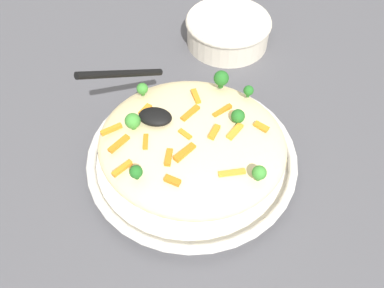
# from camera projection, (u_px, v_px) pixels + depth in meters

# --- Properties ---
(ground_plane) EXTENTS (2.40, 2.40, 0.00)m
(ground_plane) POSITION_uv_depth(u_px,v_px,m) (192.00, 164.00, 0.71)
(ground_plane) COLOR #4C4C51
(serving_bowl) EXTENTS (0.37, 0.37, 0.04)m
(serving_bowl) POSITION_uv_depth(u_px,v_px,m) (192.00, 158.00, 0.69)
(serving_bowl) COLOR white
(serving_bowl) RESTS_ON ground_plane
(pasta_mound) EXTENTS (0.32, 0.30, 0.07)m
(pasta_mound) POSITION_uv_depth(u_px,v_px,m) (192.00, 142.00, 0.66)
(pasta_mound) COLOR beige
(pasta_mound) RESTS_ON serving_bowl
(carrot_piece_0) EXTENTS (0.03, 0.02, 0.01)m
(carrot_piece_0) POSITION_uv_depth(u_px,v_px,m) (261.00, 126.00, 0.64)
(carrot_piece_0) COLOR orange
(carrot_piece_0) RESTS_ON pasta_mound
(carrot_piece_1) EXTENTS (0.02, 0.04, 0.01)m
(carrot_piece_1) POSITION_uv_depth(u_px,v_px,m) (235.00, 131.00, 0.63)
(carrot_piece_1) COLOR orange
(carrot_piece_1) RESTS_ON pasta_mound
(carrot_piece_2) EXTENTS (0.02, 0.03, 0.01)m
(carrot_piece_2) POSITION_uv_depth(u_px,v_px,m) (214.00, 132.00, 0.63)
(carrot_piece_2) COLOR orange
(carrot_piece_2) RESTS_ON pasta_mound
(carrot_piece_3) EXTENTS (0.03, 0.04, 0.01)m
(carrot_piece_3) POSITION_uv_depth(u_px,v_px,m) (222.00, 111.00, 0.66)
(carrot_piece_3) COLOR orange
(carrot_piece_3) RESTS_ON pasta_mound
(carrot_piece_4) EXTENTS (0.03, 0.04, 0.01)m
(carrot_piece_4) POSITION_uv_depth(u_px,v_px,m) (190.00, 113.00, 0.65)
(carrot_piece_4) COLOR orange
(carrot_piece_4) RESTS_ON pasta_mound
(carrot_piece_5) EXTENTS (0.03, 0.02, 0.01)m
(carrot_piece_5) POSITION_uv_depth(u_px,v_px,m) (185.00, 134.00, 0.62)
(carrot_piece_5) COLOR orange
(carrot_piece_5) RESTS_ON pasta_mound
(carrot_piece_6) EXTENTS (0.03, 0.02, 0.01)m
(carrot_piece_6) POSITION_uv_depth(u_px,v_px,m) (173.00, 181.00, 0.58)
(carrot_piece_6) COLOR orange
(carrot_piece_6) RESTS_ON pasta_mound
(carrot_piece_7) EXTENTS (0.03, 0.04, 0.01)m
(carrot_piece_7) POSITION_uv_depth(u_px,v_px,m) (119.00, 144.00, 0.62)
(carrot_piece_7) COLOR orange
(carrot_piece_7) RESTS_ON pasta_mound
(carrot_piece_8) EXTENTS (0.01, 0.03, 0.01)m
(carrot_piece_8) POSITION_uv_depth(u_px,v_px,m) (146.00, 142.00, 0.62)
(carrot_piece_8) COLOR orange
(carrot_piece_8) RESTS_ON pasta_mound
(carrot_piece_9) EXTENTS (0.03, 0.03, 0.01)m
(carrot_piece_9) POSITION_uv_depth(u_px,v_px,m) (111.00, 129.00, 0.64)
(carrot_piece_9) COLOR orange
(carrot_piece_9) RESTS_ON pasta_mound
(carrot_piece_10) EXTENTS (0.02, 0.03, 0.01)m
(carrot_piece_10) POSITION_uv_depth(u_px,v_px,m) (122.00, 168.00, 0.59)
(carrot_piece_10) COLOR orange
(carrot_piece_10) RESTS_ON pasta_mound
(carrot_piece_11) EXTENTS (0.02, 0.03, 0.01)m
(carrot_piece_11) POSITION_uv_depth(u_px,v_px,m) (145.00, 110.00, 0.66)
(carrot_piece_11) COLOR orange
(carrot_piece_11) RESTS_ON pasta_mound
(carrot_piece_12) EXTENTS (0.03, 0.04, 0.01)m
(carrot_piece_12) POSITION_uv_depth(u_px,v_px,m) (182.00, 152.00, 0.60)
(carrot_piece_12) COLOR orange
(carrot_piece_12) RESTS_ON pasta_mound
(carrot_piece_13) EXTENTS (0.02, 0.03, 0.01)m
(carrot_piece_13) POSITION_uv_depth(u_px,v_px,m) (196.00, 96.00, 0.68)
(carrot_piece_13) COLOR orange
(carrot_piece_13) RESTS_ON pasta_mound
(carrot_piece_14) EXTENTS (0.01, 0.03, 0.01)m
(carrot_piece_14) POSITION_uv_depth(u_px,v_px,m) (169.00, 157.00, 0.60)
(carrot_piece_14) COLOR orange
(carrot_piece_14) RESTS_ON pasta_mound
(carrot_piece_15) EXTENTS (0.04, 0.02, 0.01)m
(carrot_piece_15) POSITION_uv_depth(u_px,v_px,m) (232.00, 173.00, 0.58)
(carrot_piece_15) COLOR orange
(carrot_piece_15) RESTS_ON pasta_mound
(broccoli_floret_0) EXTENTS (0.02, 0.02, 0.03)m
(broccoli_floret_0) POSITION_uv_depth(u_px,v_px,m) (238.00, 116.00, 0.64)
(broccoli_floret_0) COLOR #205B1C
(broccoli_floret_0) RESTS_ON pasta_mound
(broccoli_floret_1) EXTENTS (0.03, 0.03, 0.03)m
(broccoli_floret_1) POSITION_uv_depth(u_px,v_px,m) (221.00, 78.00, 0.69)
(broccoli_floret_1) COLOR #205B1C
(broccoli_floret_1) RESTS_ON pasta_mound
(broccoli_floret_2) EXTENTS (0.02, 0.02, 0.03)m
(broccoli_floret_2) POSITION_uv_depth(u_px,v_px,m) (136.00, 172.00, 0.57)
(broccoli_floret_2) COLOR #205B1C
(broccoli_floret_2) RESTS_ON pasta_mound
(broccoli_floret_3) EXTENTS (0.03, 0.03, 0.03)m
(broccoli_floret_3) POSITION_uv_depth(u_px,v_px,m) (133.00, 121.00, 0.63)
(broccoli_floret_3) COLOR #377928
(broccoli_floret_3) RESTS_ON pasta_mound
(broccoli_floret_4) EXTENTS (0.02, 0.02, 0.03)m
(broccoli_floret_4) POSITION_uv_depth(u_px,v_px,m) (259.00, 173.00, 0.57)
(broccoli_floret_4) COLOR #377928
(broccoli_floret_4) RESTS_ON pasta_mound
(broccoli_floret_5) EXTENTS (0.02, 0.02, 0.02)m
(broccoli_floret_5) POSITION_uv_depth(u_px,v_px,m) (142.00, 89.00, 0.68)
(broccoli_floret_5) COLOR #377928
(broccoli_floret_5) RESTS_ON pasta_mound
(broccoli_floret_6) EXTENTS (0.02, 0.02, 0.02)m
(broccoli_floret_6) POSITION_uv_depth(u_px,v_px,m) (248.00, 91.00, 0.68)
(broccoli_floret_6) COLOR #205B1C
(broccoli_floret_6) RESTS_ON pasta_mound
(serving_spoon) EXTENTS (0.14, 0.14, 0.10)m
(serving_spoon) POSITION_uv_depth(u_px,v_px,m) (143.00, 100.00, 0.64)
(serving_spoon) COLOR black
(serving_spoon) RESTS_ON pasta_mound
(companion_bowl) EXTENTS (0.20, 0.20, 0.07)m
(companion_bowl) POSITION_uv_depth(u_px,v_px,m) (227.00, 29.00, 0.90)
(companion_bowl) COLOR beige
(companion_bowl) RESTS_ON ground_plane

